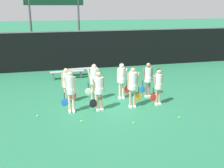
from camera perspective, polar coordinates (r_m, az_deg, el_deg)
ground_plane at (r=12.01m, az=0.02°, el=-4.28°), size 140.00×140.00×0.00m
fence_windscreen at (r=18.49m, az=-5.45°, el=7.47°), size 60.00×0.08×2.67m
scoreboard at (r=19.35m, az=-12.52°, el=17.03°), size 4.06×0.15×5.74m
bench_courtside at (r=16.17m, az=-9.76°, el=2.56°), size 2.05×0.44×0.47m
bench_far at (r=16.91m, az=-6.31°, el=3.23°), size 1.91×0.49×0.44m
player_0 at (r=10.84m, az=-9.03°, el=-0.91°), size 0.64×0.33×1.80m
player_1 at (r=10.95m, az=-2.88°, el=-0.93°), size 0.66×0.38×1.68m
player_2 at (r=11.28m, az=4.54°, el=0.06°), size 0.66×0.38×1.82m
player_3 at (r=11.76m, az=10.04°, el=0.04°), size 0.60×0.33×1.67m
player_4 at (r=12.05m, az=-9.84°, el=0.23°), size 0.63×0.33×1.62m
player_5 at (r=12.14m, az=-3.95°, el=1.10°), size 0.67×0.37×1.77m
player_6 at (r=12.35m, az=2.12°, el=1.40°), size 0.62×0.34×1.75m
player_7 at (r=12.72m, az=7.84°, el=1.46°), size 0.62×0.35×1.69m
tennis_ball_0 at (r=10.83m, az=14.40°, el=-7.05°), size 0.07×0.07×0.07m
tennis_ball_1 at (r=11.78m, az=-3.31°, el=-4.55°), size 0.07×0.07×0.07m
tennis_ball_2 at (r=10.23m, az=-6.69°, el=-8.07°), size 0.07×0.07×0.07m
tennis_ball_3 at (r=10.07m, az=4.73°, el=-8.44°), size 0.07×0.07×0.07m
tennis_ball_4 at (r=13.41m, az=-3.82°, el=-1.88°), size 0.07×0.07×0.07m
tennis_ball_5 at (r=11.04m, az=-15.92°, el=-6.72°), size 0.07×0.07×0.07m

